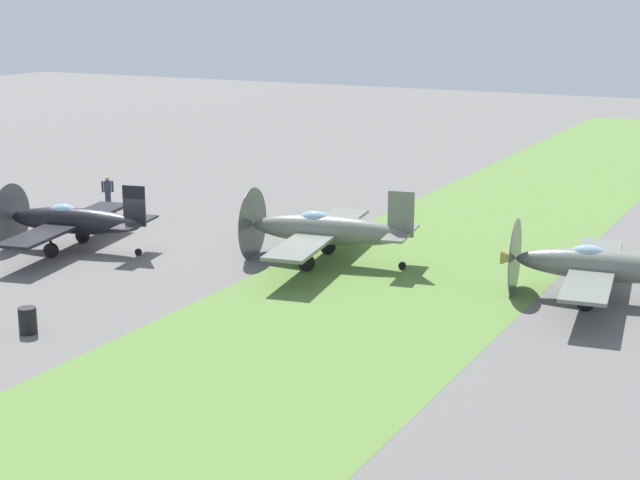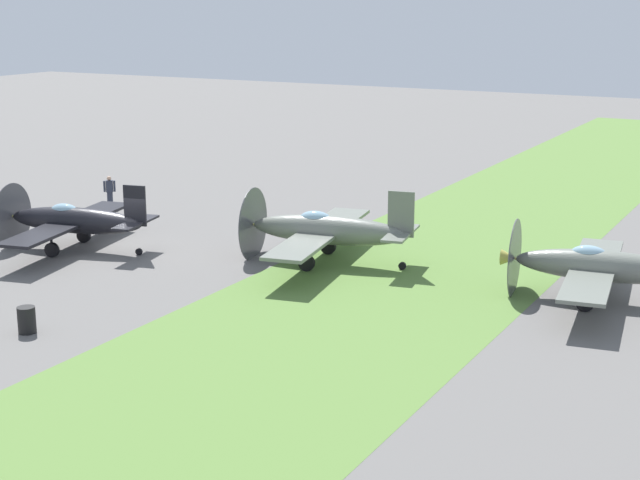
# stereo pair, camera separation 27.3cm
# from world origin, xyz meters

# --- Properties ---
(ground_plane) EXTENTS (160.00, 160.00, 0.00)m
(ground_plane) POSITION_xyz_m (0.00, 0.00, 0.00)
(ground_plane) COLOR #605E5B
(grass_verge) EXTENTS (120.00, 11.00, 0.01)m
(grass_verge) POSITION_xyz_m (0.00, -12.18, 0.00)
(grass_verge) COLOR #567A38
(grass_verge) RESTS_ON ground
(airplane_lead) EXTENTS (9.07, 7.25, 3.21)m
(airplane_lead) POSITION_xyz_m (-0.85, 2.43, 1.34)
(airplane_lead) COLOR black
(airplane_lead) RESTS_ON ground
(airplane_wingman) EXTENTS (9.67, 7.70, 3.42)m
(airplane_wingman) POSITION_xyz_m (2.49, -8.37, 1.43)
(airplane_wingman) COLOR slate
(airplane_wingman) RESTS_ON ground
(airplane_trail) EXTENTS (9.14, 7.26, 3.23)m
(airplane_trail) POSITION_xyz_m (2.48, -19.72, 1.35)
(airplane_trail) COLOR slate
(airplane_trail) RESTS_ON ground
(ground_crew_chief) EXTENTS (0.43, 0.52, 1.73)m
(ground_crew_chief) POSITION_xyz_m (6.80, 6.85, 0.91)
(ground_crew_chief) COLOR #2D3342
(ground_crew_chief) RESTS_ON ground
(fuel_drum) EXTENTS (0.60, 0.60, 0.90)m
(fuel_drum) POSITION_xyz_m (-10.04, -3.75, 0.45)
(fuel_drum) COLOR black
(fuel_drum) RESTS_ON ground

